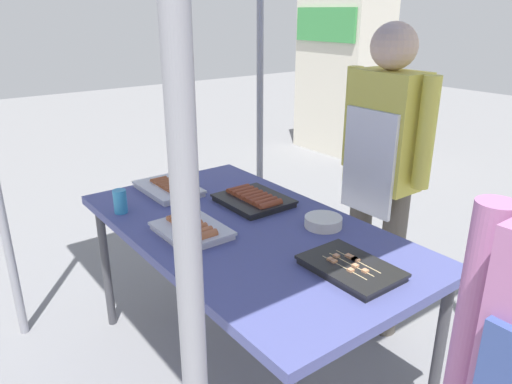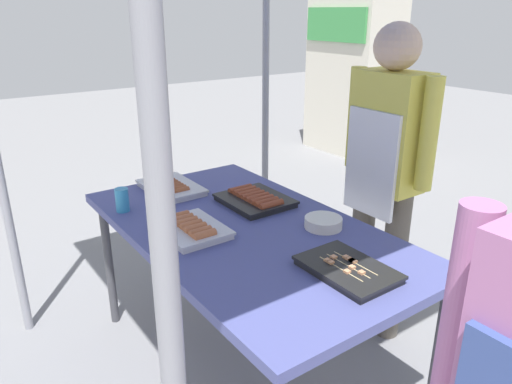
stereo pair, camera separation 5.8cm
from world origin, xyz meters
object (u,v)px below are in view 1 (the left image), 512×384
object	(u,v)px
stall_table	(247,238)
tray_pork_links	(192,229)
tray_meat_skewers	(351,268)
vendor_woman	(383,160)
tray_spring_rolls	(168,188)
condiment_bowl	(323,222)
tray_grilled_sausages	(254,199)
drink_cup_near_edge	(120,201)
neighbor_stall_left	(343,73)

from	to	relation	value
stall_table	tray_pork_links	bearing A→B (deg)	-109.53
tray_meat_skewers	vendor_woman	xyz separation A→B (m)	(-0.44, 0.69, 0.17)
vendor_woman	tray_pork_links	bearing A→B (deg)	79.68
tray_meat_skewers	tray_pork_links	bearing A→B (deg)	-154.48
tray_spring_rolls	condiment_bowl	distance (m)	0.86
tray_spring_rolls	vendor_woman	distance (m)	1.09
tray_grilled_sausages	tray_meat_skewers	world-z (taller)	tray_grilled_sausages
drink_cup_near_edge	vendor_woman	size ratio (longest dim) A/B	0.07
stall_table	neighbor_stall_left	world-z (taller)	neighbor_stall_left
tray_spring_rolls	vendor_woman	bearing A→B (deg)	49.91
tray_grilled_sausages	tray_pork_links	bearing A→B (deg)	-74.19
vendor_woman	stall_table	bearing A→B (deg)	82.57
condiment_bowl	vendor_woman	distance (m)	0.53
tray_pork_links	tray_grilled_sausages	bearing A→B (deg)	105.81
condiment_bowl	tray_grilled_sausages	bearing A→B (deg)	-168.42
tray_grilled_sausages	tray_pork_links	distance (m)	0.43
tray_spring_rolls	neighbor_stall_left	xyz separation A→B (m)	(-1.93, 3.32, 0.16)
tray_spring_rolls	drink_cup_near_edge	world-z (taller)	drink_cup_near_edge
stall_table	drink_cup_near_edge	distance (m)	0.62
stall_table	tray_pork_links	xyz separation A→B (m)	(-0.08, -0.23, 0.07)
tray_spring_rolls	tray_pork_links	bearing A→B (deg)	-17.25
tray_meat_skewers	vendor_woman	world-z (taller)	vendor_woman
tray_grilled_sausages	tray_spring_rolls	xyz separation A→B (m)	(-0.40, -0.25, -0.00)
tray_meat_skewers	tray_grilled_sausages	bearing A→B (deg)	170.99
vendor_woman	tray_spring_rolls	bearing A→B (deg)	49.91
tray_spring_rolls	drink_cup_near_edge	bearing A→B (deg)	-69.06
neighbor_stall_left	tray_spring_rolls	bearing A→B (deg)	-59.78
tray_pork_links	condiment_bowl	world-z (taller)	tray_pork_links
condiment_bowl	drink_cup_near_edge	bearing A→B (deg)	-136.78
stall_table	condiment_bowl	xyz separation A→B (m)	(0.20, 0.27, 0.08)
drink_cup_near_edge	tray_spring_rolls	bearing A→B (deg)	110.94
drink_cup_near_edge	stall_table	bearing A→B (deg)	37.78
tray_spring_rolls	tray_grilled_sausages	bearing A→B (deg)	32.20
stall_table	tray_meat_skewers	xyz separation A→B (m)	(0.54, 0.07, 0.07)
tray_grilled_sausages	stall_table	bearing A→B (deg)	-43.08
tray_spring_rolls	condiment_bowl	xyz separation A→B (m)	(0.79, 0.33, 0.00)
tray_grilled_sausages	condiment_bowl	bearing A→B (deg)	11.58
tray_spring_rolls	condiment_bowl	size ratio (longest dim) A/B	2.26
vendor_woman	condiment_bowl	bearing A→B (deg)	101.38
condiment_bowl	vendor_woman	xyz separation A→B (m)	(-0.10, 0.49, 0.16)
condiment_bowl	drink_cup_near_edge	world-z (taller)	drink_cup_near_edge
tray_spring_rolls	neighbor_stall_left	distance (m)	3.84
stall_table	tray_grilled_sausages	distance (m)	0.28
tray_grilled_sausages	neighbor_stall_left	size ratio (longest dim) A/B	0.18
drink_cup_near_edge	neighbor_stall_left	distance (m)	4.16
drink_cup_near_edge	vendor_woman	xyz separation A→B (m)	(0.58, 1.13, 0.13)
tray_meat_skewers	tray_spring_rolls	world-z (taller)	tray_spring_rolls
tray_pork_links	condiment_bowl	size ratio (longest dim) A/B	1.96
stall_table	condiment_bowl	bearing A→B (deg)	53.25
stall_table	vendor_woman	distance (m)	0.80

